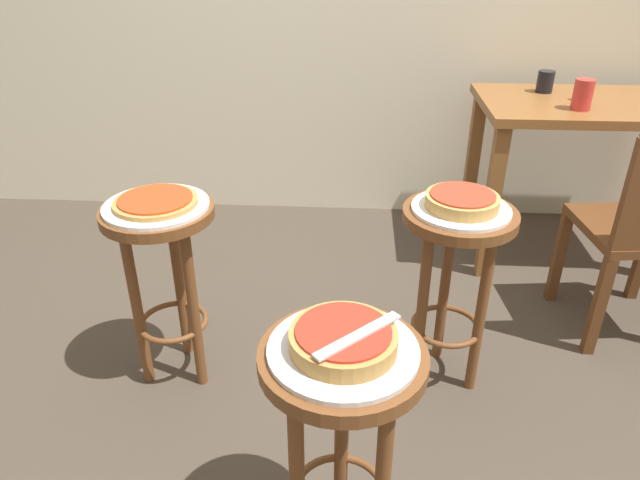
{
  "coord_description": "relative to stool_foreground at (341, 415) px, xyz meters",
  "views": [
    {
      "loc": [
        0.05,
        -1.44,
        1.44
      ],
      "look_at": [
        -0.05,
        0.11,
        0.59
      ],
      "focal_mm": 32.54,
      "sensor_mm": 36.0,
      "label": 1
    }
  ],
  "objects": [
    {
      "name": "ground_plane",
      "position": [
        -0.03,
        0.49,
        -0.48
      ],
      "size": [
        6.0,
        6.0,
        0.0
      ],
      "primitive_type": "plane",
      "color": "#42382D"
    },
    {
      "name": "stool_foreground",
      "position": [
        0.0,
        0.0,
        0.0
      ],
      "size": [
        0.36,
        0.36,
        0.66
      ],
      "color": "brown",
      "rests_on": "ground_plane"
    },
    {
      "name": "serving_plate_foreground",
      "position": [
        0.0,
        -0.0,
        0.18
      ],
      "size": [
        0.32,
        0.32,
        0.01
      ],
      "primitive_type": "cylinder",
      "color": "silver",
      "rests_on": "stool_foreground"
    },
    {
      "name": "pizza_foreground",
      "position": [
        -0.0,
        -0.0,
        0.21
      ],
      "size": [
        0.22,
        0.22,
        0.05
      ],
      "color": "#B78442",
      "rests_on": "serving_plate_foreground"
    },
    {
      "name": "stool_middle",
      "position": [
        -0.6,
        0.66,
        0.0
      ],
      "size": [
        0.36,
        0.36,
        0.66
      ],
      "color": "brown",
      "rests_on": "ground_plane"
    },
    {
      "name": "serving_plate_middle",
      "position": [
        -0.6,
        0.66,
        0.18
      ],
      "size": [
        0.33,
        0.33,
        0.01
      ],
      "primitive_type": "cylinder",
      "color": "silver",
      "rests_on": "stool_middle"
    },
    {
      "name": "pizza_middle",
      "position": [
        -0.6,
        0.66,
        0.2
      ],
      "size": [
        0.26,
        0.26,
        0.02
      ],
      "color": "#B78442",
      "rests_on": "serving_plate_middle"
    },
    {
      "name": "stool_leftside",
      "position": [
        0.34,
        0.7,
        0.0
      ],
      "size": [
        0.36,
        0.36,
        0.66
      ],
      "color": "brown",
      "rests_on": "ground_plane"
    },
    {
      "name": "serving_plate_leftside",
      "position": [
        0.34,
        0.7,
        0.18
      ],
      "size": [
        0.31,
        0.31,
        0.01
      ],
      "primitive_type": "cylinder",
      "color": "silver",
      "rests_on": "stool_leftside"
    },
    {
      "name": "pizza_leftside",
      "position": [
        0.34,
        0.7,
        0.21
      ],
      "size": [
        0.23,
        0.23,
        0.05
      ],
      "color": "tan",
      "rests_on": "serving_plate_leftside"
    },
    {
      "name": "dining_table",
      "position": [
        1.04,
        1.67,
        0.14
      ],
      "size": [
        0.94,
        0.61,
        0.75
      ],
      "color": "brown",
      "rests_on": "ground_plane"
    },
    {
      "name": "cup_near_edge",
      "position": [
        0.95,
        1.53,
        0.34
      ],
      "size": [
        0.08,
        0.08,
        0.13
      ],
      "primitive_type": "cylinder",
      "color": "red",
      "rests_on": "dining_table"
    },
    {
      "name": "cup_far_edge",
      "position": [
        0.88,
        1.81,
        0.32
      ],
      "size": [
        0.08,
        0.08,
        0.1
      ],
      "primitive_type": "cylinder",
      "color": "black",
      "rests_on": "dining_table"
    },
    {
      "name": "condiment_shaker",
      "position": [
        1.01,
        1.67,
        0.31
      ],
      "size": [
        0.04,
        0.04,
        0.08
      ],
      "primitive_type": "cylinder",
      "color": "white",
      "rests_on": "dining_table"
    },
    {
      "name": "pizza_server_knife",
      "position": [
        0.03,
        -0.02,
        0.24
      ],
      "size": [
        0.18,
        0.17,
        0.01
      ],
      "primitive_type": "cube",
      "rotation": [
        0.0,
        0.0,
        0.76
      ],
      "color": "silver",
      "rests_on": "pizza_foreground"
    }
  ]
}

